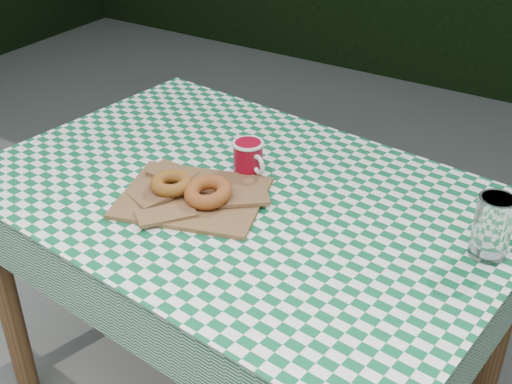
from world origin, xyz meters
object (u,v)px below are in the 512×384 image
(drinking_glass, at_px, (492,227))
(table, at_px, (244,317))
(paper_bag, at_px, (193,196))
(coffee_mug, at_px, (248,157))

(drinking_glass, bearing_deg, table, -173.94)
(paper_bag, bearing_deg, table, 48.35)
(paper_bag, bearing_deg, drinking_glass, 13.04)
(coffee_mug, distance_m, drinking_glass, 0.58)
(table, relative_size, paper_bag, 3.84)
(paper_bag, height_order, coffee_mug, coffee_mug)
(table, distance_m, drinking_glass, 0.70)
(coffee_mug, xyz_separation_m, drinking_glass, (0.58, -0.03, 0.03))
(drinking_glass, bearing_deg, coffee_mug, 177.02)
(coffee_mug, bearing_deg, paper_bag, -76.40)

